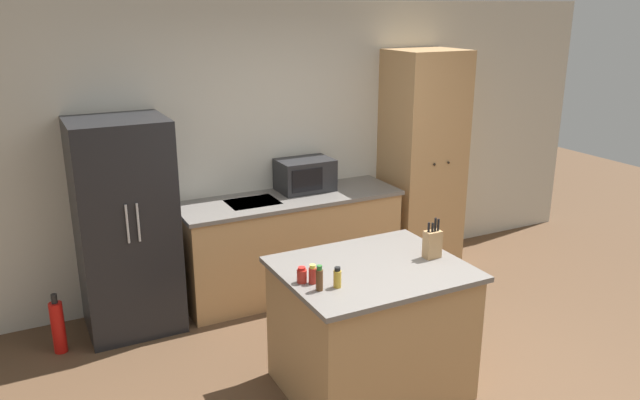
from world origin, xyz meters
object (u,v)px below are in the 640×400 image
pantry_cabinet (422,161)px  spice_bottle_short_red (313,275)px  refrigerator (126,227)px  spice_bottle_green_herb (319,279)px  spice_bottle_amber_oil (302,275)px  fire_extinguisher (58,327)px  microwave (305,175)px  spice_bottle_tall_dark (337,278)px  knife_block (432,243)px

pantry_cabinet → spice_bottle_short_red: 2.69m
refrigerator → spice_bottle_green_herb: (0.82, -1.80, 0.11)m
spice_bottle_amber_oil → fire_extinguisher: size_ratio=0.21×
spice_bottle_green_herb → fire_extinguisher: 2.29m
microwave → spice_bottle_short_red: bearing=-114.4°
refrigerator → spice_bottle_tall_dark: refrigerator is taller
pantry_cabinet → spice_bottle_short_red: bearing=-140.2°
spice_bottle_short_red → refrigerator: bearing=115.9°
microwave → pantry_cabinet: bearing=-4.8°
spice_bottle_short_red → spice_bottle_green_herb: (-0.01, -0.11, 0.02)m
pantry_cabinet → spice_bottle_amber_oil: 2.71m
refrigerator → spice_bottle_green_herb: refrigerator is taller
spice_bottle_tall_dark → spice_bottle_amber_oil: 0.23m
spice_bottle_tall_dark → fire_extinguisher: (-1.53, 1.64, -0.76)m
microwave → spice_bottle_tall_dark: bearing=-110.3°
pantry_cabinet → spice_bottle_tall_dark: (-1.96, -1.84, -0.11)m
refrigerator → spice_bottle_amber_oil: size_ratio=16.96×
spice_bottle_short_red → spice_bottle_green_herb: spice_bottle_green_herb is taller
microwave → spice_bottle_tall_dark: (-0.72, -1.95, -0.09)m
pantry_cabinet → spice_bottle_amber_oil: (-2.12, -1.68, -0.12)m
fire_extinguisher → knife_block: bearing=-33.2°
microwave → spice_bottle_green_herb: microwave is taller
microwave → spice_bottle_amber_oil: size_ratio=4.88×
spice_bottle_tall_dark → spice_bottle_amber_oil: (-0.16, 0.16, -0.01)m
knife_block → spice_bottle_green_herb: 0.92m
spice_bottle_tall_dark → spice_bottle_green_herb: bearing=174.4°
microwave → spice_bottle_tall_dark: size_ratio=3.79×
spice_bottle_short_red → knife_block: bearing=0.0°
spice_bottle_short_red → fire_extinguisher: (-1.42, 1.52, -0.75)m
refrigerator → knife_block: size_ratio=6.10×
spice_bottle_amber_oil → fire_extinguisher: spice_bottle_amber_oil is taller
spice_bottle_green_herb → fire_extinguisher: (-1.41, 1.63, -0.77)m
microwave → spice_bottle_tall_dark: microwave is taller
spice_bottle_short_red → pantry_cabinet: bearing=39.8°
refrigerator → spice_bottle_short_red: 1.88m
knife_block → refrigerator: bearing=135.7°
fire_extinguisher → pantry_cabinet: bearing=3.3°
refrigerator → pantry_cabinet: (2.89, 0.03, 0.21)m
spice_bottle_tall_dark → fire_extinguisher: spice_bottle_tall_dark is taller
pantry_cabinet → spice_bottle_amber_oil: pantry_cabinet is taller
spice_bottle_short_red → fire_extinguisher: size_ratio=0.25×
pantry_cabinet → fire_extinguisher: size_ratio=4.45×
spice_bottle_tall_dark → fire_extinguisher: bearing=133.0°
spice_bottle_tall_dark → spice_bottle_green_herb: 0.12m
pantry_cabinet → spice_bottle_green_herb: 2.77m
refrigerator → microwave: (1.65, 0.13, 0.19)m
refrigerator → microwave: refrigerator is taller
knife_block → fire_extinguisher: size_ratio=0.59×
pantry_cabinet → spice_bottle_green_herb: size_ratio=13.34×
refrigerator → pantry_cabinet: bearing=0.6°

